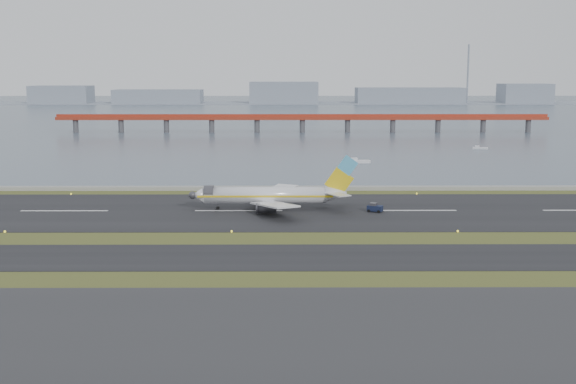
% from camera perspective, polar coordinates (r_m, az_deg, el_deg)
% --- Properties ---
extents(ground, '(1000.00, 1000.00, 0.00)m').
position_cam_1_polar(ground, '(136.54, -4.70, -3.90)').
color(ground, '#364719').
rests_on(ground, ground).
extents(apron_strip, '(1000.00, 50.00, 0.10)m').
position_cam_1_polar(apron_strip, '(84.22, -7.61, -12.51)').
color(apron_strip, '#2D2D30').
rests_on(apron_strip, ground).
extents(taxiway_strip, '(1000.00, 18.00, 0.10)m').
position_cam_1_polar(taxiway_strip, '(124.92, -5.12, -5.14)').
color(taxiway_strip, black).
rests_on(taxiway_strip, ground).
extents(runway_strip, '(1000.00, 45.00, 0.10)m').
position_cam_1_polar(runway_strip, '(165.79, -3.92, -1.50)').
color(runway_strip, black).
rests_on(runway_strip, ground).
extents(seawall, '(1000.00, 2.50, 1.00)m').
position_cam_1_polar(seawall, '(195.21, -3.37, 0.30)').
color(seawall, gray).
rests_on(seawall, ground).
extents(bay_water, '(1400.00, 800.00, 1.30)m').
position_cam_1_polar(bay_water, '(593.39, -1.31, 6.38)').
color(bay_water, '#445162').
rests_on(bay_water, ground).
extents(red_pier, '(260.00, 5.00, 10.20)m').
position_cam_1_polar(red_pier, '(383.34, 1.14, 5.81)').
color(red_pier, '#9D2E1A').
rests_on(red_pier, ground).
extents(far_shoreline, '(1400.00, 80.00, 60.50)m').
position_cam_1_polar(far_shoreline, '(752.90, -0.05, 7.49)').
color(far_shoreline, gray).
rests_on(far_shoreline, ground).
extents(airliner, '(38.52, 32.89, 12.80)m').
position_cam_1_polar(airliner, '(166.16, -1.28, -0.26)').
color(airliner, white).
rests_on(airliner, ground).
extents(pushback_tug, '(3.83, 3.10, 2.15)m').
position_cam_1_polar(pushback_tug, '(165.00, 6.86, -1.24)').
color(pushback_tug, '#121A33').
rests_on(pushback_tug, ground).
extents(workboat_near, '(8.16, 3.35, 1.93)m').
position_cam_1_polar(workboat_near, '(254.47, 5.55, 2.43)').
color(workboat_near, silver).
rests_on(workboat_near, ground).
extents(workboat_far, '(6.31, 3.60, 1.46)m').
position_cam_1_polar(workboat_far, '(310.14, 14.91, 3.38)').
color(workboat_far, silver).
rests_on(workboat_far, ground).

